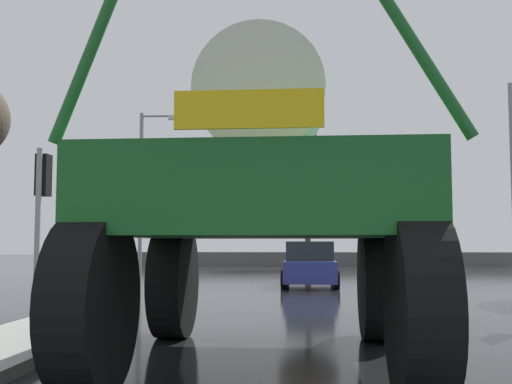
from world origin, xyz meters
TOP-DOWN VIEW (x-y plane):
  - ground_plane at (0.00, 18.00)m, footprint 120.00×120.00m
  - oversize_sprayer at (-0.42, 5.49)m, footprint 4.12×5.51m
  - sedan_ahead at (0.51, 19.30)m, footprint 1.96×4.14m
  - traffic_signal_near_left at (-5.08, 9.85)m, footprint 0.24×0.54m
  - traffic_signal_far_left at (-4.96, 24.40)m, footprint 0.24×0.55m
  - streetlight_far_left at (-7.03, 26.56)m, footprint 1.87×0.24m
  - bare_tree_far_center at (0.82, 34.45)m, footprint 3.61×3.61m
  - roadside_barrier at (0.00, 37.75)m, footprint 27.13×0.24m

SIDE VIEW (x-z plane):
  - ground_plane at x=0.00m, z-range 0.00..0.00m
  - roadside_barrier at x=0.00m, z-range 0.00..0.90m
  - sedan_ahead at x=0.51m, z-range -0.05..1.47m
  - oversize_sprayer at x=-0.42m, z-range -0.14..3.93m
  - traffic_signal_near_left at x=-5.08m, z-range 0.76..4.10m
  - traffic_signal_far_left at x=-4.96m, z-range 0.81..4.34m
  - streetlight_far_left at x=-7.03m, z-range 0.44..8.05m
  - bare_tree_far_center at x=0.82m, z-range 2.27..9.97m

